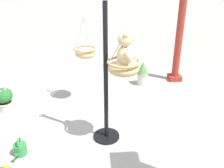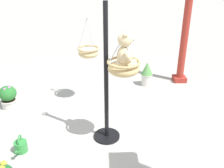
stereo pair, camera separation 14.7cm
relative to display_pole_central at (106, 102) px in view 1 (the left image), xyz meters
name	(u,v)px [view 1 (the left image)]	position (x,y,z in m)	size (l,w,h in m)	color
ground_plane	(105,141)	(0.11, -0.03, -0.69)	(40.00, 40.00, 0.00)	#ADAAA3
display_pole_central	(106,102)	(0.00, 0.00, 0.00)	(0.44, 0.44, 2.29)	black
hanging_basket_with_teddy	(124,67)	(0.15, 0.25, 0.64)	(0.49, 0.49, 0.59)	tan
teddy_bear	(126,52)	(0.15, 0.27, 0.87)	(0.36, 0.31, 0.52)	#D1B789
hanging_basket_left_high	(85,52)	(-1.27, -0.33, 0.42)	(0.43, 0.43, 0.79)	tan
greenhouse_pillar_far_back	(181,22)	(-2.25, 1.89, 0.78)	(0.32, 0.32, 3.05)	#9E2D23
potted_plant_fern_front	(143,73)	(-2.04, 1.01, -0.39)	(0.28, 0.28, 0.59)	beige
potted_plant_bushy_green	(4,99)	(-1.09, -1.99, -0.45)	(0.35, 0.35, 0.48)	beige
watering_can	(20,149)	(0.32, -1.36, -0.59)	(0.35, 0.20, 0.30)	#338C3F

